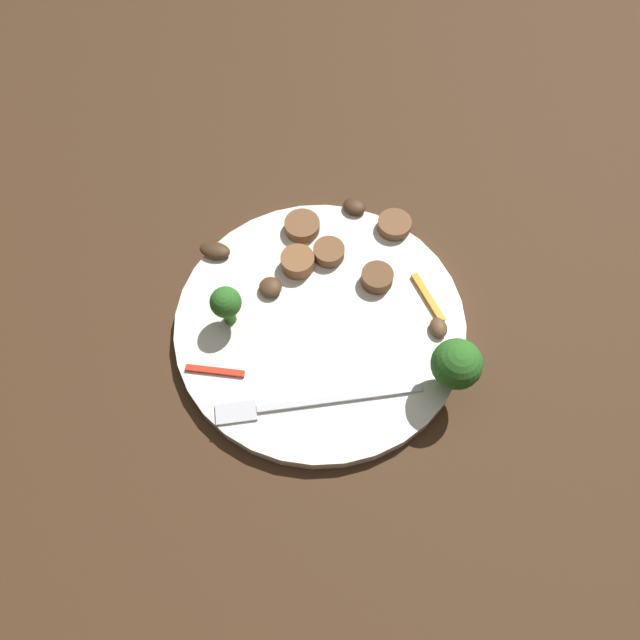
% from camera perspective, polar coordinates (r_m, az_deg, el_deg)
% --- Properties ---
extents(ground_plane, '(1.40, 1.40, 0.00)m').
position_cam_1_polar(ground_plane, '(0.57, 0.00, -0.70)').
color(ground_plane, '#422B19').
extents(plate, '(0.27, 0.27, 0.01)m').
position_cam_1_polar(plate, '(0.56, 0.00, -0.35)').
color(plate, white).
rests_on(plate, ground_plane).
extents(fork, '(0.18, 0.05, 0.00)m').
position_cam_1_polar(fork, '(0.52, -1.52, -7.95)').
color(fork, silver).
rests_on(fork, plate).
extents(broccoli_floret_0, '(0.04, 0.04, 0.06)m').
position_cam_1_polar(broccoli_floret_0, '(0.50, 12.86, -4.15)').
color(broccoli_floret_0, '#347525').
rests_on(broccoli_floret_0, plate).
extents(broccoli_floret_1, '(0.03, 0.03, 0.05)m').
position_cam_1_polar(broccoli_floret_1, '(0.53, -8.94, 1.55)').
color(broccoli_floret_1, '#347525').
rests_on(broccoli_floret_1, plate).
extents(sausage_slice_0, '(0.05, 0.05, 0.01)m').
position_cam_1_polar(sausage_slice_0, '(0.60, -1.71, 8.94)').
color(sausage_slice_0, brown).
rests_on(sausage_slice_0, plate).
extents(sausage_slice_1, '(0.03, 0.03, 0.01)m').
position_cam_1_polar(sausage_slice_1, '(0.61, 7.10, 9.00)').
color(sausage_slice_1, brown).
rests_on(sausage_slice_1, plate).
extents(sausage_slice_2, '(0.03, 0.03, 0.01)m').
position_cam_1_polar(sausage_slice_2, '(0.57, 5.46, 4.04)').
color(sausage_slice_2, brown).
rests_on(sausage_slice_2, plate).
extents(sausage_slice_3, '(0.04, 0.04, 0.02)m').
position_cam_1_polar(sausage_slice_3, '(0.58, -2.48, 5.46)').
color(sausage_slice_3, brown).
rests_on(sausage_slice_3, plate).
extents(sausage_slice_4, '(0.03, 0.03, 0.01)m').
position_cam_1_polar(sausage_slice_4, '(0.58, 0.85, 6.49)').
color(sausage_slice_4, brown).
rests_on(sausage_slice_4, plate).
extents(mushroom_0, '(0.03, 0.03, 0.01)m').
position_cam_1_polar(mushroom_0, '(0.62, 3.31, 10.76)').
color(mushroom_0, '#422B19').
rests_on(mushroom_0, plate).
extents(mushroom_1, '(0.02, 0.02, 0.01)m').
position_cam_1_polar(mushroom_1, '(0.57, -4.75, 3.14)').
color(mushroom_1, '#4C331E').
rests_on(mushroom_1, plate).
extents(mushroom_2, '(0.02, 0.02, 0.01)m').
position_cam_1_polar(mushroom_2, '(0.55, 11.23, -0.71)').
color(mushroom_2, brown).
rests_on(mushroom_2, plate).
extents(mushroom_3, '(0.04, 0.03, 0.01)m').
position_cam_1_polar(mushroom_3, '(0.60, -9.98, 6.56)').
color(mushroom_3, '#422B19').
rests_on(mushroom_3, plate).
extents(pepper_strip_0, '(0.01, 0.06, 0.00)m').
position_cam_1_polar(pepper_strip_0, '(0.57, 10.25, 2.14)').
color(pepper_strip_0, orange).
rests_on(pepper_strip_0, plate).
extents(pepper_strip_2, '(0.05, 0.03, 0.00)m').
position_cam_1_polar(pepper_strip_2, '(0.54, -9.96, -4.79)').
color(pepper_strip_2, red).
rests_on(pepper_strip_2, plate).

